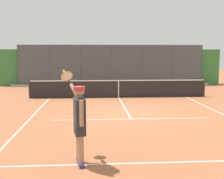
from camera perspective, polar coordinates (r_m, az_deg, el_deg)
ground_plane at (r=11.72m, az=3.16°, el=-4.73°), size 60.00×60.00×0.00m
court_line_markings at (r=10.48m, az=4.03°, el=-6.18°), size 7.58×9.54×0.01m
fence_backdrop at (r=22.00m, az=-0.18°, el=4.44°), size 16.67×1.37×3.03m
tennis_net at (r=15.76m, az=1.31°, el=0.20°), size 9.75×0.09×1.07m
tennis_player at (r=6.28m, az=-6.54°, el=-5.76°), size 0.65×1.37×2.03m
tennis_ball_mid_court at (r=14.70m, az=-13.90°, el=-2.35°), size 0.07×0.07×0.07m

